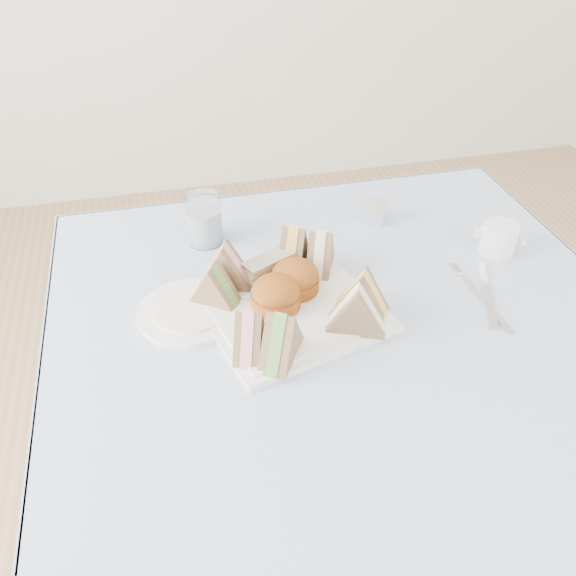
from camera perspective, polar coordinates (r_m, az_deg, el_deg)
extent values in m
plane|color=#9E7751|center=(1.63, 4.16, -23.99)|extent=(4.00, 4.00, 0.00)
cube|color=brown|center=(1.32, 4.89, -16.25)|extent=(0.90, 0.90, 0.74)
cube|color=#AFC4F1|center=(1.05, 5.95, -4.01)|extent=(1.02, 1.02, 0.01)
cube|color=white|center=(1.07, 0.00, -1.87)|extent=(0.36, 0.36, 0.01)
cylinder|color=#A5541D|center=(1.05, -1.14, -0.57)|extent=(0.11, 0.11, 0.06)
cylinder|color=#A5541D|center=(1.09, 0.66, 0.97)|extent=(0.12, 0.12, 0.06)
cube|color=#C3B390|center=(1.12, -1.92, 1.85)|extent=(0.10, 0.08, 0.04)
cylinder|color=white|center=(1.08, -9.07, -2.18)|extent=(0.24, 0.24, 0.01)
cylinder|color=white|center=(1.24, -7.83, 6.38)|extent=(0.09, 0.09, 0.10)
cylinder|color=silver|center=(1.33, 7.97, 6.89)|extent=(0.08, 0.08, 0.04)
cube|color=silver|center=(1.17, 18.12, -0.57)|extent=(0.09, 0.19, 0.00)
cube|color=silver|center=(1.15, 17.90, -1.30)|extent=(0.02, 0.18, 0.00)
cylinder|color=white|center=(1.28, 19.14, 4.40)|extent=(0.09, 0.09, 0.06)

